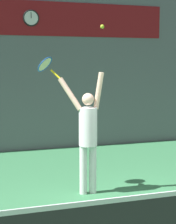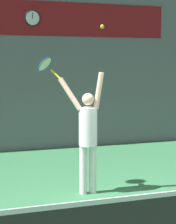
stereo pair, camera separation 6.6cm
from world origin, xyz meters
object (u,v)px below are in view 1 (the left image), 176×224
tennis_racket (46,65)px  tennis_player (88,132)px  scoreboard_clock (31,18)px  tennis_ball (102,27)px

tennis_racket → tennis_player: bearing=-33.7°
tennis_player → tennis_racket: 1.38m
tennis_racket → scoreboard_clock: bearing=83.1°
scoreboard_clock → tennis_racket: size_ratio=0.97×
tennis_racket → tennis_ball: (0.85, -0.53, 0.64)m
tennis_ball → scoreboard_clock: bearing=96.3°
scoreboard_clock → tennis_player: bearing=-86.8°
tennis_racket → tennis_ball: tennis_ball is taller
scoreboard_clock → tennis_ball: scoreboard_clock is taller
tennis_player → tennis_ball: tennis_ball is taller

